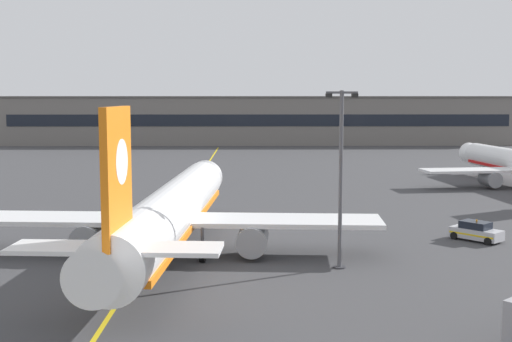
{
  "coord_description": "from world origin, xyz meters",
  "views": [
    {
      "loc": [
        7.57,
        -34.62,
        12.27
      ],
      "look_at": [
        8.1,
        11.97,
        6.93
      ],
      "focal_mm": 47.1,
      "sensor_mm": 36.0,
      "label": 1
    }
  ],
  "objects": [
    {
      "name": "apron_lamp_post",
      "position": [
        14.04,
        11.92,
        6.57
      ],
      "size": [
        2.24,
        0.9,
        12.54
      ],
      "color": "#515156",
      "rests_on": "ground"
    },
    {
      "name": "terminal_building",
      "position": [
        10.04,
        130.99,
        5.91
      ],
      "size": [
        124.91,
        12.4,
        11.81
      ],
      "color": "slate",
      "rests_on": "ground"
    },
    {
      "name": "service_car_nearest",
      "position": [
        26.75,
        20.67,
        0.77
      ],
      "size": [
        4.16,
        4.32,
        1.79
      ],
      "color": "#B7B7BC",
      "rests_on": "ground"
    },
    {
      "name": "ground_plane",
      "position": [
        0.0,
        0.0,
        0.0
      ],
      "size": [
        400.0,
        400.0,
        0.0
      ],
      "primitive_type": "plane",
      "color": "#3D3D3F"
    },
    {
      "name": "taxiway_centreline",
      "position": [
        0.0,
        30.0,
        0.0
      ],
      "size": [
        1.5,
        180.0,
        0.01
      ],
      "primitive_type": "cube",
      "rotation": [
        0.0,
        0.0,
        -0.01
      ],
      "color": "yellow",
      "rests_on": "ground"
    },
    {
      "name": "airliner_foreground",
      "position": [
        1.71,
        15.67,
        3.37
      ],
      "size": [
        32.24,
        41.52,
        11.65
      ],
      "color": "white",
      "rests_on": "ground"
    }
  ]
}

